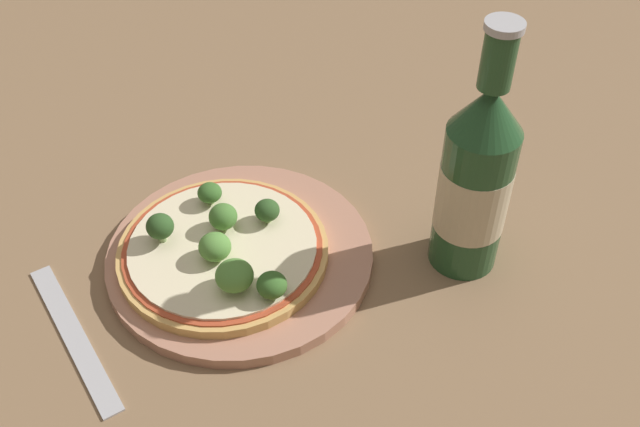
# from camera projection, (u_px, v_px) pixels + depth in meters

# --- Properties ---
(ground_plane) EXTENTS (3.00, 3.00, 0.00)m
(ground_plane) POSITION_uv_depth(u_px,v_px,m) (239.00, 233.00, 0.72)
(ground_plane) COLOR #846647
(plate) EXTENTS (0.25, 0.25, 0.01)m
(plate) POSITION_uv_depth(u_px,v_px,m) (240.00, 255.00, 0.70)
(plate) COLOR tan
(plate) RESTS_ON ground_plane
(pizza) EXTENTS (0.19, 0.19, 0.01)m
(pizza) POSITION_uv_depth(u_px,v_px,m) (223.00, 250.00, 0.68)
(pizza) COLOR tan
(pizza) RESTS_ON plate
(broccoli_floret_0) EXTENTS (0.02, 0.02, 0.02)m
(broccoli_floret_0) POSITION_uv_depth(u_px,v_px,m) (210.00, 193.00, 0.71)
(broccoli_floret_0) COLOR #89A866
(broccoli_floret_0) RESTS_ON pizza
(broccoli_floret_1) EXTENTS (0.03, 0.03, 0.03)m
(broccoli_floret_1) POSITION_uv_depth(u_px,v_px,m) (160.00, 227.00, 0.67)
(broccoli_floret_1) COLOR #89A866
(broccoli_floret_1) RESTS_ON pizza
(broccoli_floret_2) EXTENTS (0.03, 0.03, 0.03)m
(broccoli_floret_2) POSITION_uv_depth(u_px,v_px,m) (215.00, 247.00, 0.66)
(broccoli_floret_2) COLOR #89A866
(broccoli_floret_2) RESTS_ON pizza
(broccoli_floret_3) EXTENTS (0.03, 0.03, 0.02)m
(broccoli_floret_3) POSITION_uv_depth(u_px,v_px,m) (272.00, 285.00, 0.63)
(broccoli_floret_3) COLOR #89A866
(broccoli_floret_3) RESTS_ON pizza
(broccoli_floret_4) EXTENTS (0.03, 0.03, 0.03)m
(broccoli_floret_4) POSITION_uv_depth(u_px,v_px,m) (223.00, 217.00, 0.68)
(broccoli_floret_4) COLOR #89A866
(broccoli_floret_4) RESTS_ON pizza
(broccoli_floret_5) EXTENTS (0.03, 0.03, 0.03)m
(broccoli_floret_5) POSITION_uv_depth(u_px,v_px,m) (234.00, 276.00, 0.63)
(broccoli_floret_5) COLOR #89A866
(broccoli_floret_5) RESTS_ON pizza
(broccoli_floret_6) EXTENTS (0.02, 0.02, 0.02)m
(broccoli_floret_6) POSITION_uv_depth(u_px,v_px,m) (267.00, 210.00, 0.69)
(broccoli_floret_6) COLOR #89A866
(broccoli_floret_6) RESTS_ON pizza
(beer_bottle) EXTENTS (0.06, 0.06, 0.24)m
(beer_bottle) POSITION_uv_depth(u_px,v_px,m) (475.00, 180.00, 0.64)
(beer_bottle) COLOR #234C28
(beer_bottle) RESTS_ON ground_plane
(fork) EXTENTS (0.04, 0.18, 0.00)m
(fork) POSITION_uv_depth(u_px,v_px,m) (74.00, 335.00, 0.63)
(fork) COLOR #B2B2B7
(fork) RESTS_ON ground_plane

